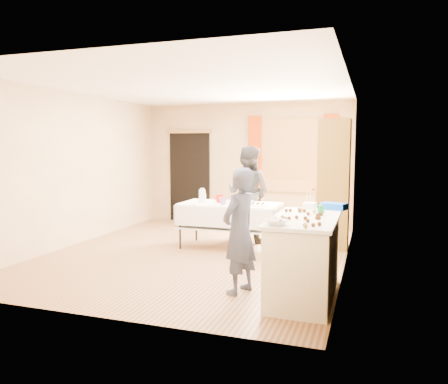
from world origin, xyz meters
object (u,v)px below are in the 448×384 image
(cabinet, at_px, (334,184))
(counter, at_px, (304,257))
(woman, at_px, (248,194))
(girl, at_px, (240,231))
(chair, at_px, (250,223))
(party_table, at_px, (230,221))

(cabinet, relative_size, counter, 1.44)
(cabinet, distance_m, woman, 1.52)
(woman, bearing_deg, girl, 117.50)
(chair, bearing_deg, counter, -79.26)
(counter, bearing_deg, party_table, 127.00)
(party_table, distance_m, chair, 0.87)
(girl, distance_m, woman, 2.85)
(cabinet, height_order, chair, cabinet)
(cabinet, height_order, girl, cabinet)
(counter, distance_m, chair, 3.20)
(party_table, bearing_deg, cabinet, 20.29)
(cabinet, xyz_separation_m, counter, (-0.10, -2.61, -0.61))
(party_table, bearing_deg, chair, 82.72)
(chair, bearing_deg, party_table, -113.01)
(chair, distance_m, girl, 3.07)
(girl, relative_size, woman, 0.85)
(cabinet, bearing_deg, chair, 170.22)
(chair, relative_size, woman, 0.55)
(cabinet, xyz_separation_m, woman, (-1.50, 0.07, -0.22))
(cabinet, bearing_deg, party_table, -160.03)
(cabinet, distance_m, counter, 2.68)
(counter, bearing_deg, cabinet, 87.80)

